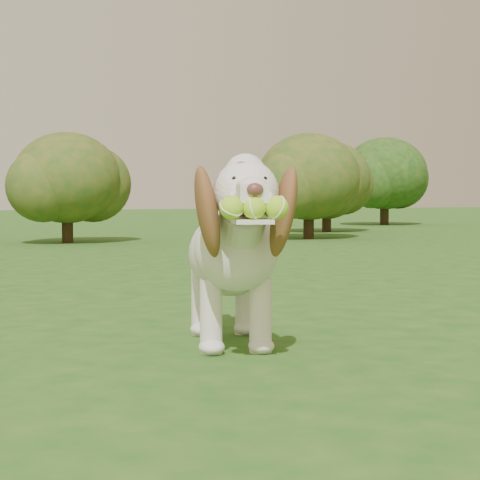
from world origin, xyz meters
name	(u,v)px	position (x,y,z in m)	size (l,w,h in m)	color
ground	(195,375)	(0.00, 0.00, 0.00)	(80.00, 80.00, 0.00)	#1D4E16
dog	(232,247)	(0.34, 0.42, 0.42)	(0.65, 1.19, 0.79)	silver
shrub_f	(327,178)	(6.80, 9.99, 0.99)	(1.62, 1.62, 1.68)	#382314
shrub_c	(67,178)	(1.61, 8.45, 0.90)	(1.48, 1.48, 1.54)	#382314
shrub_h	(385,174)	(10.06, 12.69, 1.19)	(1.96, 1.96, 2.03)	#382314
shrub_d	(309,177)	(5.21, 7.96, 0.95)	(1.56, 1.56, 1.61)	#382314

